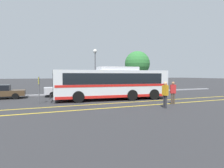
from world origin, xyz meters
TOP-DOWN VIEW (x-y plane):
  - ground_plane at (0.00, 0.00)m, footprint 220.00×220.00m
  - lane_strip_0 at (-0.65, -2.26)m, footprint 30.63×0.20m
  - lane_strip_1 at (-0.65, -4.09)m, footprint 30.63×0.20m
  - curb_strip at (-0.65, 5.62)m, footprint 38.63×0.36m
  - transit_bus at (-0.63, -0.06)m, footprint 11.11×3.60m
  - parked_car_0 at (-10.75, 4.15)m, footprint 4.33×1.89m
  - parked_car_1 at (-4.68, 4.37)m, footprint 4.21×1.90m
  - parked_car_2 at (0.46, 4.50)m, footprint 4.25×1.94m
  - pedestrian_0 at (2.92, -4.43)m, footprint 0.47×0.38m
  - pedestrian_1 at (1.25, -5.58)m, footprint 0.28×0.45m
  - bus_stop_sign at (-7.14, -0.27)m, footprint 0.07×0.40m
  - street_lamp at (-0.37, 6.88)m, footprint 0.54×0.54m
  - tree_0 at (6.62, 7.97)m, footprint 3.82×3.82m

SIDE VIEW (x-z plane):
  - ground_plane at x=0.00m, z-range 0.00..0.00m
  - lane_strip_0 at x=-0.65m, z-range 0.00..0.01m
  - lane_strip_1 at x=-0.65m, z-range 0.00..0.01m
  - curb_strip at x=-0.65m, z-range 0.00..0.15m
  - parked_car_0 at x=-10.75m, z-range 0.00..1.38m
  - parked_car_2 at x=0.46m, z-range 0.01..1.41m
  - parked_car_1 at x=-4.68m, z-range 0.00..1.51m
  - pedestrian_0 at x=2.92m, z-range 0.14..1.95m
  - pedestrian_1 at x=1.25m, z-range 0.15..2.03m
  - bus_stop_sign at x=-7.14m, z-range 0.30..2.50m
  - transit_bus at x=-0.63m, z-range 0.04..3.17m
  - tree_0 at x=6.62m, z-range 1.08..7.08m
  - street_lamp at x=-0.37m, z-range 1.48..7.26m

